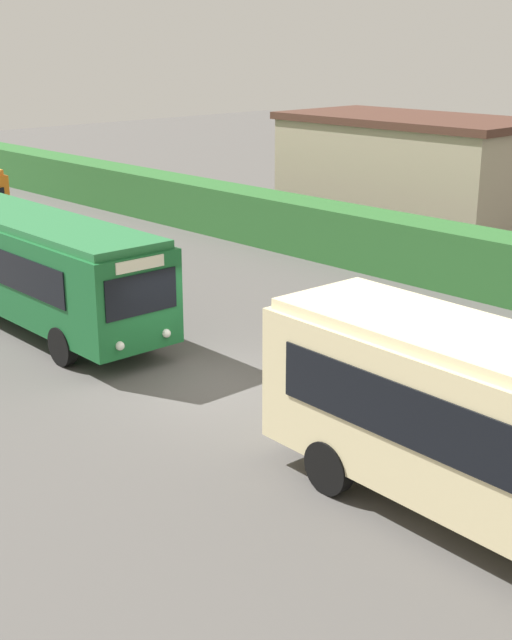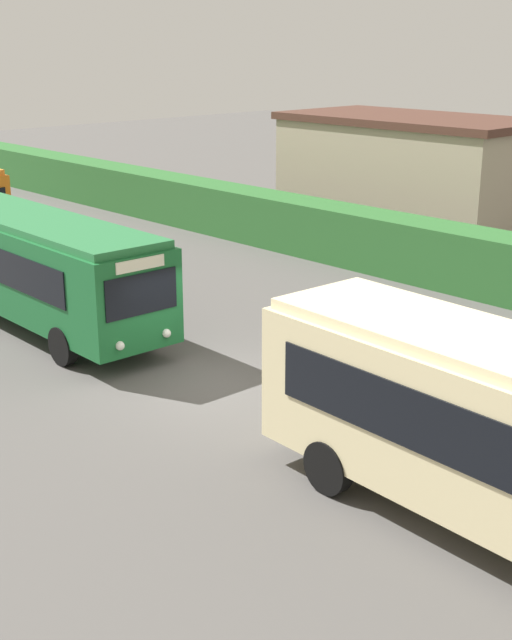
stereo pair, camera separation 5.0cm
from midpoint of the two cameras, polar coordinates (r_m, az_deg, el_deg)
The scene contains 7 objects.
ground_plane at distance 20.57m, azimuth -3.39°, elevation -4.19°, with size 114.90×114.90×0.00m, color #514F4C.
bus_green at distance 24.74m, azimuth -14.09°, elevation 3.54°, with size 9.95×2.66×3.13m.
bus_cream at distance 14.36m, azimuth 16.03°, elevation -6.93°, with size 9.18×2.88×3.28m.
person_left at distance 27.92m, azimuth -9.03°, elevation 3.73°, with size 0.53×0.47×1.85m.
person_center at distance 25.95m, azimuth -8.61°, elevation 2.72°, with size 0.40×0.51×1.90m.
hedge_row at distance 28.46m, azimuth 14.31°, elevation 3.67°, with size 69.45×1.76×1.96m, color #2C652D.
depot_building at distance 36.94m, azimuth 9.91°, elevation 9.40°, with size 10.66×5.63×4.76m.
Camera 1 is at (14.68, -12.14, 7.77)m, focal length 48.79 mm.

